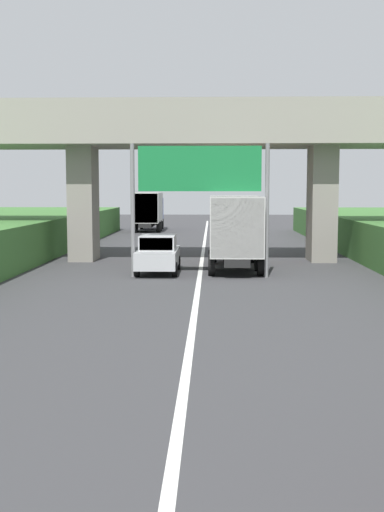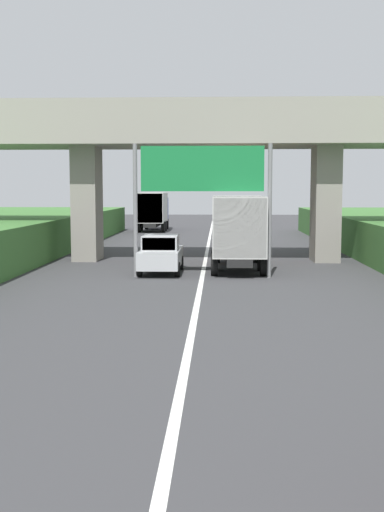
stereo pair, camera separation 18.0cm
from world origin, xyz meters
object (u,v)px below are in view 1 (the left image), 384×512
Objects in this scene: truck_orange at (235,228)px; truck_blue at (149,209)px; overhead_highway_sign at (200,178)px; car_silver at (158,254)px.

truck_blue is (-6.79, 28.07, 0.00)m from truck_orange.
overhead_highway_sign reaches higher than truck_orange.
truck_orange is at bearing -76.41° from truck_blue.
truck_orange is 1.00× the size of truck_blue.
car_silver is at bearing -156.46° from truck_orange.
truck_orange is (1.59, 2.84, -2.28)m from overhead_highway_sign.
overhead_highway_sign is 1.43× the size of car_silver.
overhead_highway_sign is 0.81× the size of truck_blue.
overhead_highway_sign reaches higher than truck_blue.
truck_blue reaches higher than car_silver.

